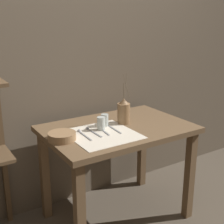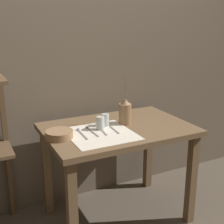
% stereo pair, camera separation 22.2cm
% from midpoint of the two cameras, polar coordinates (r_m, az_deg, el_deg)
% --- Properties ---
extents(ground_plane, '(12.00, 12.00, 0.00)m').
position_cam_midpoint_polar(ground_plane, '(2.64, -1.64, -18.45)').
color(ground_plane, brown).
extents(stone_wall_back, '(7.00, 0.06, 2.40)m').
position_cam_midpoint_polar(stone_wall_back, '(2.59, -7.26, 9.54)').
color(stone_wall_back, brown).
rests_on(stone_wall_back, ground_plane).
extents(wooden_table, '(1.06, 0.72, 0.76)m').
position_cam_midpoint_polar(wooden_table, '(2.33, -1.77, -5.43)').
color(wooden_table, brown).
rests_on(wooden_table, ground_plane).
extents(linen_cloth, '(0.44, 0.45, 0.00)m').
position_cam_midpoint_polar(linen_cloth, '(2.14, -4.78, -4.11)').
color(linen_cloth, beige).
rests_on(linen_cloth, wooden_table).
extents(pitcher_with_flowers, '(0.09, 0.09, 0.38)m').
position_cam_midpoint_polar(pitcher_with_flowers, '(2.33, -0.59, -0.02)').
color(pitcher_with_flowers, olive).
rests_on(pitcher_with_flowers, wooden_table).
extents(wooden_bowl, '(0.18, 0.18, 0.05)m').
position_cam_midpoint_polar(wooden_bowl, '(2.07, -12.20, -4.44)').
color(wooden_bowl, '#8E6B47').
rests_on(wooden_bowl, wooden_table).
extents(glass_tumbler_near, '(0.06, 0.06, 0.09)m').
position_cam_midpoint_polar(glass_tumbler_near, '(2.21, -4.95, -2.12)').
color(glass_tumbler_near, '#B7C1BC').
rests_on(glass_tumbler_near, wooden_table).
extents(glass_tumbler_far, '(0.05, 0.05, 0.09)m').
position_cam_midpoint_polar(glass_tumbler_far, '(2.28, -4.14, -1.52)').
color(glass_tumbler_far, '#B7C1BC').
rests_on(glass_tumbler_far, wooden_table).
extents(spoon_inner, '(0.03, 0.21, 0.02)m').
position_cam_midpoint_polar(spoon_inner, '(2.17, -8.58, -3.84)').
color(spoon_inner, gray).
rests_on(spoon_inner, wooden_table).
extents(spoon_outer, '(0.02, 0.21, 0.02)m').
position_cam_midpoint_polar(spoon_outer, '(2.21, -6.92, -3.37)').
color(spoon_outer, gray).
rests_on(spoon_outer, wooden_table).
extents(fork_outer, '(0.04, 0.20, 0.00)m').
position_cam_midpoint_polar(fork_outer, '(2.19, -4.49, -3.48)').
color(fork_outer, gray).
rests_on(fork_outer, wooden_table).
extents(knife_center, '(0.03, 0.20, 0.00)m').
position_cam_midpoint_polar(knife_center, '(2.22, -2.45, -3.19)').
color(knife_center, gray).
rests_on(knife_center, wooden_table).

